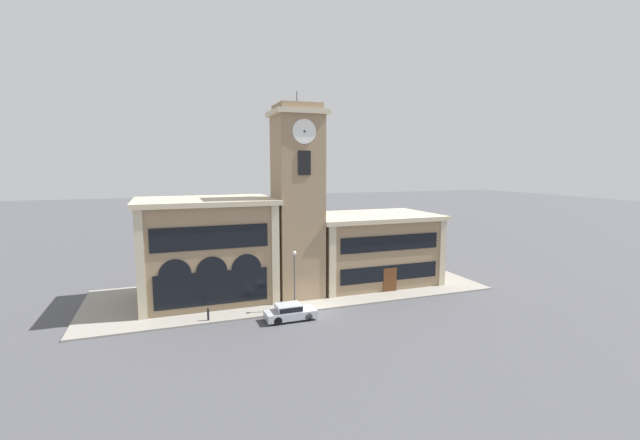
# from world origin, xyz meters

# --- Properties ---
(ground_plane) EXTENTS (300.00, 300.00, 0.00)m
(ground_plane) POSITION_xyz_m (0.00, 0.00, 0.00)
(ground_plane) COLOR #4C4C51
(sidewalk_kerb) EXTENTS (39.40, 13.40, 0.15)m
(sidewalk_kerb) POSITION_xyz_m (0.00, 6.70, 0.07)
(sidewalk_kerb) COLOR gray
(sidewalk_kerb) RESTS_ON ground_plane
(clock_tower) EXTENTS (4.99, 4.99, 19.77)m
(clock_tower) POSITION_xyz_m (0.00, 4.82, 9.33)
(clock_tower) COLOR #937A5B
(clock_tower) RESTS_ON ground_plane
(town_hall_left_wing) EXTENTS (12.80, 9.42, 9.77)m
(town_hall_left_wing) POSITION_xyz_m (-8.49, 7.01, 4.91)
(town_hall_left_wing) COLOR #937A5B
(town_hall_left_wing) RESTS_ON ground_plane
(town_hall_right_wing) EXTENTS (13.96, 9.42, 7.58)m
(town_hall_right_wing) POSITION_xyz_m (9.07, 7.02, 3.82)
(town_hall_right_wing) COLOR #937A5B
(town_hall_right_wing) RESTS_ON ground_plane
(parked_car_near) EXTENTS (4.27, 1.84, 1.37)m
(parked_car_near) POSITION_xyz_m (-2.64, -1.32, 0.72)
(parked_car_near) COLOR #B2B7C1
(parked_car_near) RESTS_ON ground_plane
(street_lamp) EXTENTS (0.36, 0.36, 5.32)m
(street_lamp) POSITION_xyz_m (-1.64, 0.58, 3.68)
(street_lamp) COLOR #4C4C51
(street_lamp) RESTS_ON sidewalk_kerb
(bollard) EXTENTS (0.18, 0.18, 1.06)m
(bollard) POSITION_xyz_m (-9.11, 0.57, 0.67)
(bollard) COLOR black
(bollard) RESTS_ON sidewalk_kerb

